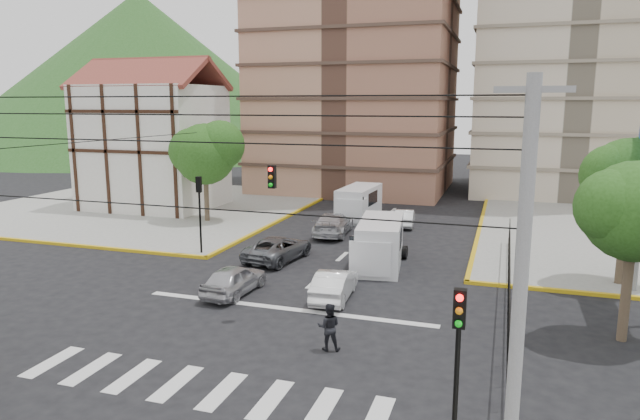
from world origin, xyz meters
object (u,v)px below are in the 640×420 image
at_px(car_white_front_right, 334,284).
at_px(pedestrian_crosswalk, 329,327).
at_px(van_right_lane, 379,245).
at_px(car_silver_front_left, 234,279).
at_px(traffic_light_se, 458,350).
at_px(traffic_light_nw, 199,202).
at_px(van_left_lane, 358,204).

relative_size(car_white_front_right, pedestrian_crosswalk, 2.38).
xyz_separation_m(van_right_lane, car_silver_front_left, (-5.37, -6.31, -0.53)).
distance_m(traffic_light_se, car_white_front_right, 12.72).
height_order(traffic_light_nw, pedestrian_crosswalk, traffic_light_nw).
height_order(car_silver_front_left, car_white_front_right, car_silver_front_left).
bearing_deg(traffic_light_nw, van_left_lane, 64.64).
bearing_deg(van_right_lane, traffic_light_nw, 176.68).
bearing_deg(car_silver_front_left, pedestrian_crosswalk, 146.60).
bearing_deg(traffic_light_nw, van_right_lane, 4.33).
relative_size(van_right_lane, car_silver_front_left, 1.44).
relative_size(traffic_light_se, traffic_light_nw, 1.00).
relative_size(traffic_light_se, car_white_front_right, 1.08).
distance_m(car_silver_front_left, pedestrian_crosswalk, 7.38).
bearing_deg(car_white_front_right, van_right_lane, -102.69).
bearing_deg(traffic_light_nw, pedestrian_crosswalk, -42.67).
bearing_deg(traffic_light_se, car_silver_front_left, 136.83).
bearing_deg(car_silver_front_left, car_white_front_right, -166.90).
height_order(traffic_light_nw, van_right_lane, traffic_light_nw).
xyz_separation_m(van_left_lane, pedestrian_crosswalk, (4.77, -22.63, -0.33)).
xyz_separation_m(traffic_light_se, van_left_lane, (-9.59, 28.29, -1.93)).
bearing_deg(car_white_front_right, van_left_lane, -83.25).
height_order(van_right_lane, car_silver_front_left, van_right_lane).
height_order(traffic_light_nw, car_silver_front_left, traffic_light_nw).
bearing_deg(pedestrian_crosswalk, traffic_light_nw, -56.91).
bearing_deg(traffic_light_se, pedestrian_crosswalk, 130.40).
xyz_separation_m(van_right_lane, van_left_lane, (-4.23, 11.91, -0.03)).
height_order(traffic_light_se, van_right_lane, traffic_light_se).
relative_size(traffic_light_nw, van_right_lane, 0.76).
relative_size(van_right_lane, car_white_front_right, 1.42).
height_order(van_right_lane, pedestrian_crosswalk, van_right_lane).
bearing_deg(pedestrian_crosswalk, car_white_front_right, -89.56).
xyz_separation_m(traffic_light_nw, car_white_front_right, (9.43, -4.75, -2.44)).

